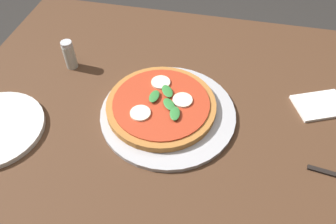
{
  "coord_description": "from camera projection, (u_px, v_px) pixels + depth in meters",
  "views": [
    {
      "loc": [
        0.1,
        -0.58,
        1.36
      ],
      "look_at": [
        -0.02,
        -0.05,
        0.74
      ],
      "focal_mm": 34.67,
      "sensor_mm": 36.0,
      "label": 1
    }
  ],
  "objects": [
    {
      "name": "serving_tray",
      "position": [
        168.0,
        113.0,
        0.82
      ],
      "size": [
        0.34,
        0.34,
        0.01
      ],
      "primitive_type": "cylinder",
      "color": "#B2B2B7",
      "rests_on": "dining_table"
    },
    {
      "name": "ground_plane",
      "position": [
        174.0,
        217.0,
        1.41
      ],
      "size": [
        6.0,
        6.0,
        0.0
      ],
      "primitive_type": "plane",
      "color": "#2D2B28"
    },
    {
      "name": "pepper_shaker",
      "position": [
        69.0,
        55.0,
        0.92
      ],
      "size": [
        0.03,
        0.03,
        0.09
      ],
      "color": "#B2B7AD",
      "rests_on": "dining_table"
    },
    {
      "name": "napkin",
      "position": [
        320.0,
        105.0,
        0.84
      ],
      "size": [
        0.15,
        0.13,
        0.01
      ],
      "primitive_type": "cube",
      "rotation": [
        0.0,
        0.0,
        0.4
      ],
      "color": "white",
      "rests_on": "dining_table"
    },
    {
      "name": "pizza",
      "position": [
        161.0,
        105.0,
        0.82
      ],
      "size": [
        0.28,
        0.28,
        0.03
      ],
      "color": "#B27033",
      "rests_on": "serving_tray"
    },
    {
      "name": "dining_table",
      "position": [
        178.0,
        128.0,
        0.94
      ],
      "size": [
        1.18,
        0.84,
        0.73
      ],
      "color": "#4C301E",
      "rests_on": "ground_plane"
    }
  ]
}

